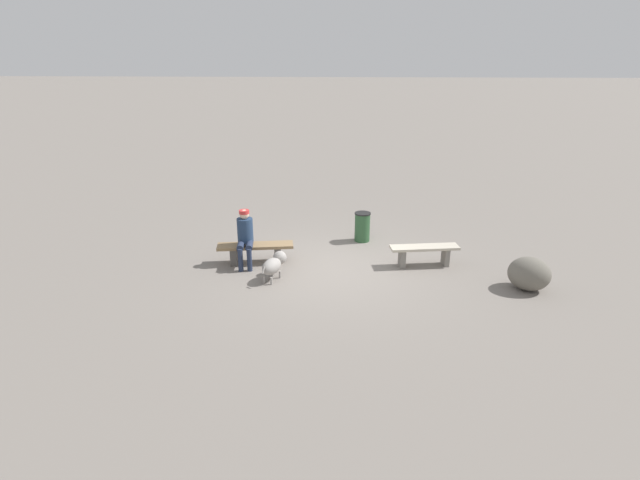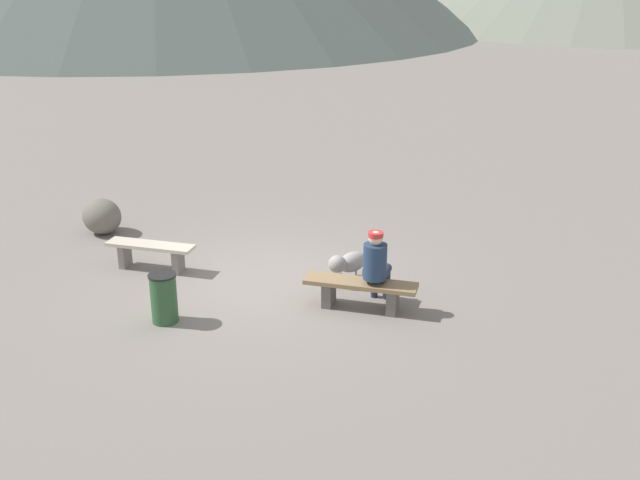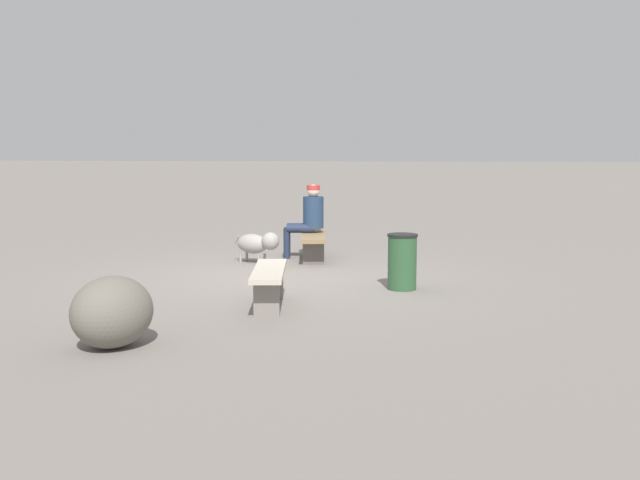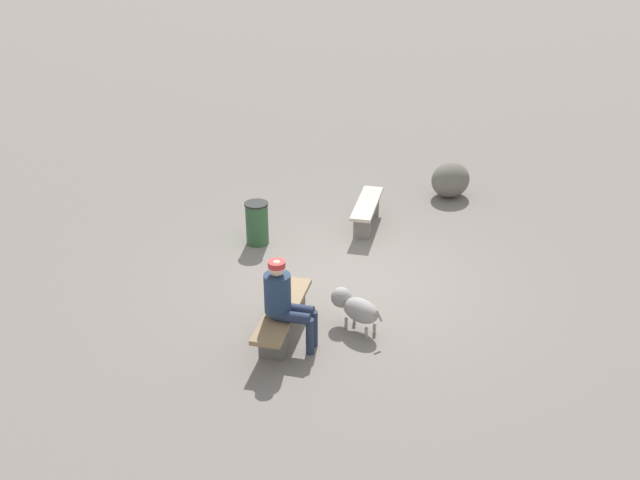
% 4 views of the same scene
% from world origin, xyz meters
% --- Properties ---
extents(ground, '(210.00, 210.00, 0.06)m').
position_xyz_m(ground, '(0.00, 0.00, -0.03)').
color(ground, gray).
extents(bench_left, '(1.57, 0.60, 0.47)m').
position_xyz_m(bench_left, '(-2.00, -0.32, 0.34)').
color(bench_left, gray).
rests_on(bench_left, ground).
extents(bench_right, '(1.75, 0.67, 0.45)m').
position_xyz_m(bench_right, '(1.81, -0.24, 0.31)').
color(bench_right, '#605B56').
rests_on(bench_right, ground).
extents(seated_person, '(0.41, 0.70, 1.27)m').
position_xyz_m(seated_person, '(2.00, -0.11, 0.73)').
color(seated_person, navy).
rests_on(seated_person, ground).
extents(dog, '(0.53, 0.84, 0.53)m').
position_xyz_m(dog, '(1.25, 0.60, 0.34)').
color(dog, gray).
rests_on(dog, ground).
extents(trash_bin, '(0.41, 0.41, 0.75)m').
position_xyz_m(trash_bin, '(-0.63, -1.84, 0.38)').
color(trash_bin, '#2D5633').
rests_on(trash_bin, ground).
extents(boulder, '(1.03, 0.96, 0.69)m').
position_xyz_m(boulder, '(-3.95, 0.76, 0.34)').
color(boulder, '#6B665B').
rests_on(boulder, ground).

